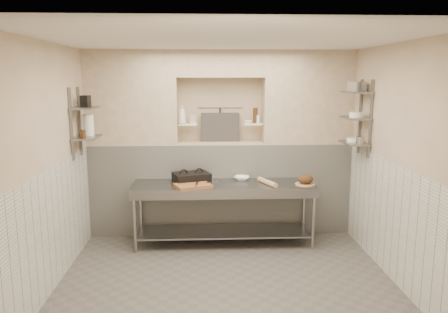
{
  "coord_description": "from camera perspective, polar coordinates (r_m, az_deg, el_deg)",
  "views": [
    {
      "loc": [
        -0.26,
        -4.88,
        2.39
      ],
      "look_at": [
        0.01,
        0.9,
        1.35
      ],
      "focal_mm": 35.0,
      "sensor_mm": 36.0,
      "label": 1
    }
  ],
  "objects": [
    {
      "name": "bread_loaf",
      "position": [
        6.3,
        10.57,
        -2.9
      ],
      "size": [
        0.22,
        0.22,
        0.13
      ],
      "primitive_type": "ellipsoid",
      "color": "#4C2D19",
      "rests_on": "bread_board"
    },
    {
      "name": "condiment_a",
      "position": [
        6.69,
        4.13,
        5.38
      ],
      "size": [
        0.06,
        0.06,
        0.24
      ],
      "primitive_type": "cylinder",
      "color": "#3B2311",
      "rests_on": "alcove_shelf_right"
    },
    {
      "name": "alcove_shelf_left",
      "position": [
        6.67,
        -4.76,
        4.22
      ],
      "size": [
        0.28,
        0.16,
        0.02
      ],
      "primitive_type": "cube",
      "color": "white",
      "rests_on": "backwall_lower"
    },
    {
      "name": "wall_shelf_right_mid",
      "position": [
        6.31,
        16.79,
        4.85
      ],
      "size": [
        0.3,
        0.5,
        0.02
      ],
      "primitive_type": "cube",
      "color": "slate",
      "rests_on": "wall_right"
    },
    {
      "name": "bowl_right",
      "position": [
        6.37,
        16.59,
        2.1
      ],
      "size": [
        0.19,
        0.19,
        0.06
      ],
      "primitive_type": "cylinder",
      "color": "white",
      "rests_on": "wall_shelf_right_lower"
    },
    {
      "name": "wall_shelf_left_upper",
      "position": [
        6.15,
        -17.69,
        6.07
      ],
      "size": [
        0.3,
        0.5,
        0.03
      ],
      "primitive_type": "cube",
      "color": "slate",
      "rests_on": "wall_left"
    },
    {
      "name": "jar_alcove",
      "position": [
        6.67,
        -4.07,
        4.88
      ],
      "size": [
        0.08,
        0.08,
        0.13
      ],
      "primitive_type": "cube",
      "color": "#CCB494",
      "rests_on": "alcove_shelf_left"
    },
    {
      "name": "box_left_upper",
      "position": [
        6.19,
        -17.63,
        6.92
      ],
      "size": [
        0.13,
        0.13,
        0.15
      ],
      "primitive_type": "cube",
      "rotation": [
        0.0,
        0.0,
        -0.26
      ],
      "color": "black",
      "rests_on": "wall_shelf_left_upper"
    },
    {
      "name": "jug_left",
      "position": [
        6.28,
        -17.3,
        3.94
      ],
      "size": [
        0.14,
        0.14,
        0.29
      ],
      "primitive_type": "cylinder",
      "color": "white",
      "rests_on": "wall_shelf_left_lower"
    },
    {
      "name": "wall_right",
      "position": [
        5.49,
        22.23,
        -0.97
      ],
      "size": [
        0.1,
        3.9,
        2.8
      ],
      "primitive_type": "cube",
      "color": "#CCB494",
      "rests_on": "ground"
    },
    {
      "name": "alcove_shelf_right",
      "position": [
        6.71,
        3.82,
        4.27
      ],
      "size": [
        0.28,
        0.16,
        0.02
      ],
      "primitive_type": "cube",
      "color": "white",
      "rests_on": "backwall_lower"
    },
    {
      "name": "bowl_right_mid",
      "position": [
        6.28,
        16.92,
        5.25
      ],
      "size": [
        0.19,
        0.19,
        0.07
      ],
      "primitive_type": "cylinder",
      "color": "white",
      "rests_on": "wall_shelf_right_mid"
    },
    {
      "name": "backwall_pillar_left",
      "position": [
        6.72,
        -11.92,
        7.5
      ],
      "size": [
        1.35,
        0.4,
        1.4
      ],
      "primitive_type": "cube",
      "color": "#CCB494",
      "rests_on": "backwall_lower"
    },
    {
      "name": "floor",
      "position": [
        5.46,
        0.31,
        -16.34
      ],
      "size": [
        4.0,
        3.9,
        0.1
      ],
      "primitive_type": "cube",
      "color": "#5A544F",
      "rests_on": "ground"
    },
    {
      "name": "shelf_rail_right_a",
      "position": [
        6.55,
        17.33,
        5.0
      ],
      "size": [
        0.03,
        0.03,
        1.05
      ],
      "primitive_type": "cube",
      "color": "slate",
      "rests_on": "wall_right"
    },
    {
      "name": "shelf_rail_left_b",
      "position": [
        6.01,
        -19.32,
        3.98
      ],
      "size": [
        0.03,
        0.03,
        0.95
      ],
      "primitive_type": "cube",
      "color": "slate",
      "rests_on": "wall_left"
    },
    {
      "name": "jar_left",
      "position": [
        6.02,
        -17.93,
        2.8
      ],
      "size": [
        0.07,
        0.07,
        0.11
      ],
      "primitive_type": "cylinder",
      "color": "#3B2311",
      "rests_on": "wall_shelf_left_lower"
    },
    {
      "name": "backwall_pillar_right",
      "position": [
        6.82,
        10.83,
        7.58
      ],
      "size": [
        1.35,
        0.4,
        1.4
      ],
      "primitive_type": "cube",
      "color": "#CCB494",
      "rests_on": "backwall_lower"
    },
    {
      "name": "prep_table",
      "position": [
        6.32,
        0.0,
        -5.87
      ],
      "size": [
        2.6,
        0.7,
        0.9
      ],
      "color": "gray",
      "rests_on": "floor"
    },
    {
      "name": "wall_shelf_right_upper",
      "position": [
        6.29,
        16.96,
        8.02
      ],
      "size": [
        0.3,
        0.5,
        0.03
      ],
      "primitive_type": "cube",
      "color": "slate",
      "rests_on": "wall_right"
    },
    {
      "name": "wall_shelf_right_lower",
      "position": [
        6.35,
        16.63,
        1.71
      ],
      "size": [
        0.3,
        0.5,
        0.02
      ],
      "primitive_type": "cube",
      "color": "slate",
      "rests_on": "wall_right"
    },
    {
      "name": "basket_right",
      "position": [
        6.3,
        16.97,
        8.73
      ],
      "size": [
        0.23,
        0.25,
        0.13
      ],
      "primitive_type": "cube",
      "rotation": [
        0.0,
        0.0,
        0.34
      ],
      "color": "gray",
      "rests_on": "wall_shelf_right_upper"
    },
    {
      "name": "condiment_b",
      "position": [
        6.7,
        4.03,
        5.32
      ],
      "size": [
        0.06,
        0.06,
        0.22
      ],
      "primitive_type": "cylinder",
      "color": "#3B2311",
      "rests_on": "alcove_shelf_right"
    },
    {
      "name": "wall_back",
      "position": [
        6.96,
        -0.53,
        2.01
      ],
      "size": [
        4.0,
        0.1,
        2.8
      ],
      "primitive_type": "cube",
      "color": "#CCB494",
      "rests_on": "ground"
    },
    {
      "name": "splash_panel",
      "position": [
        6.78,
        -0.49,
        3.84
      ],
      "size": [
        0.6,
        0.08,
        0.45
      ],
      "primitive_type": "cube",
      "rotation": [
        -0.14,
        0.0,
        0.0
      ],
      "color": "#383330",
      "rests_on": "alcove_sill"
    },
    {
      "name": "wainscot_right",
      "position": [
        5.63,
        21.19,
        -7.99
      ],
      "size": [
        0.02,
        3.9,
        1.4
      ],
      "primitive_type": "cube",
      "color": "silver",
      "rests_on": "floor"
    },
    {
      "name": "bottle_soap",
      "position": [
        6.61,
        -5.47,
        5.48
      ],
      "size": [
        0.14,
        0.14,
        0.28
      ],
      "primitive_type": "imported",
      "rotation": [
        0.0,
        0.0,
        -0.33
      ],
      "color": "white",
      "rests_on": "alcove_shelf_left"
    },
    {
      "name": "wall_shelf_left_lower",
      "position": [
        6.19,
        -17.49,
        2.38
      ],
      "size": [
        0.3,
        0.5,
        0.02
      ],
      "primitive_type": "cube",
      "color": "slate",
      "rests_on": "wall_left"
    },
    {
      "name": "ceiling",
      "position": [
        4.91,
        0.35,
        15.56
      ],
      "size": [
        4.0,
        3.9,
        0.1
      ],
      "primitive_type": "cube",
      "color": "silver",
      "rests_on": "ground"
    },
    {
      "name": "knife_blade",
      "position": [
        6.18,
        -1.25,
        -3.3
      ],
      "size": [
        0.25,
        0.16,
        0.01
      ],
      "primitive_type": "cube",
      "rotation": [
        0.0,
        0.0,
        0.51
      ],
      "color": "gray",
      "rests_on": "cutting_board"
    },
    {
      "name": "alcove_sill",
      "position": [
        6.71,
        -0.45,
        1.79
      ],
      "size": [
        1.3,
        0.4,
        0.02
      ],
      "primitive_type": "cube",
      "color": "#CCB494",
      "rests_on": "backwall_lower"
    },
    {
      "name": "backwall_header",
      "position": [
        6.64,
        -0.47,
        12.0
      ],
      "size": [
        1.3,
        0.4,
        0.4
      ],
      "primitive_type": "cube",
      "color": "#CCB494",
      "rests_on": "backwall_lower"
    },
    {
      "name": "mixing_bowl",
      "position": [
        6.49,
        2.34,
        -2.84
      ],
      "size": [
        0.25,
        0.25,
        0.06
      ],
      "primitive_type": "imported",
      "rotation": [
        0.0,
        0.0,
        -0.12
      ],
      "color": "white",
      "rests_on": "prep_table"
    },
    {
      "name": "canister_right",
      "position": [
        6.14,
        17.33,
        2.0
      ],
      "size": [
        0.1,
        0.1,
        0.1
      ],
      "primitive_type": "cylinder",
      "color": "gray",
      "rests_on": "wall_shelf_right_lower"
    },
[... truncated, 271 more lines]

